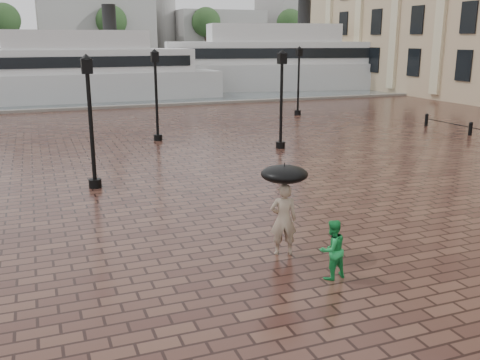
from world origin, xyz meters
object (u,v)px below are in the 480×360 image
object	(u,v)px
adult_pedestrian	(283,219)
ferry_far	(272,63)
street_lamps	(166,95)
ferry_near	(78,72)
child_pedestrian	(332,249)

from	to	relation	value
adult_pedestrian	ferry_far	size ratio (longest dim) A/B	0.06
street_lamps	ferry_far	distance (m)	30.07
adult_pedestrian	ferry_near	distance (m)	36.51
street_lamps	ferry_far	size ratio (longest dim) A/B	0.78
child_pedestrian	adult_pedestrian	bearing A→B (deg)	-85.83
ferry_far	adult_pedestrian	bearing A→B (deg)	-102.94
street_lamps	child_pedestrian	distance (m)	17.01
ferry_near	ferry_far	distance (m)	19.84
child_pedestrian	ferry_near	size ratio (longest dim) A/B	0.06
adult_pedestrian	ferry_far	xyz separation A→B (m)	(17.88, 40.14, 1.77)
ferry_near	ferry_far	world-z (taller)	ferry_far
street_lamps	adult_pedestrian	size ratio (longest dim) A/B	12.20
adult_pedestrian	ferry_near	xyz separation A→B (m)	(-1.61, 36.45, 1.46)
ferry_near	adult_pedestrian	bearing A→B (deg)	-89.70
child_pedestrian	ferry_far	size ratio (longest dim) A/B	0.05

